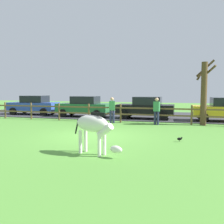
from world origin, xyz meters
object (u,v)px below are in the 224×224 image
Objects in this scene: parked_car_black at (146,107)px; visitor_left_of_tree at (157,110)px; crow_on_grass at (180,139)px; parked_car_blue at (34,105)px; zebra at (94,127)px; visitor_right_of_tree at (112,109)px; bare_tree at (204,91)px; parked_car_green at (84,106)px.

parked_car_black is 2.87m from visitor_left_of_tree.
parked_car_blue is (-11.93, 8.08, 0.72)m from crow_on_grass.
parked_car_black is at bearing 108.50° from crow_on_grass.
zebra is 14.34m from parked_car_blue.
visitor_right_of_tree is at bearing -22.50° from parked_car_blue.
visitor_left_of_tree is at bearing 106.82° from crow_on_grass.
zebra is 7.94m from visitor_right_of_tree.
bare_tree is 9.31m from zebra.
parked_car_blue is at bearing 130.19° from zebra.
visitor_left_of_tree is 1.00× the size of visitor_right_of_tree.
bare_tree is at bearing 13.39° from visitor_left_of_tree.
visitor_left_of_tree is (-1.47, 4.86, 0.78)m from crow_on_grass.
parked_car_black reaches higher than crow_on_grass.
zebra is 11.45m from parked_car_green.
zebra is 0.46× the size of parked_car_blue.
parked_car_black is at bearing 89.11° from zebra.
visitor_right_of_tree is at bearing 179.06° from visitor_left_of_tree.
crow_on_grass is at bearing 47.04° from zebra.
parked_car_blue is (-13.17, 2.58, -1.17)m from bare_tree.
parked_car_green is at bearing -5.70° from parked_car_blue.
visitor_right_of_tree reaches higher than parked_car_green.
zebra is (-3.91, -8.38, -1.09)m from bare_tree.
parked_car_green is at bearing 133.68° from crow_on_grass.
zebra is 0.47× the size of parked_car_green.
parked_car_blue and parked_car_green have the same top height.
bare_tree is 0.96× the size of parked_car_blue.
crow_on_grass is (2.68, 2.88, -0.80)m from zebra.
visitor_right_of_tree is at bearing -42.12° from parked_car_green.
zebra is 10.41m from parked_car_black.
parked_car_green is (-4.59, 10.49, -0.08)m from zebra.
bare_tree reaches higher than parked_car_blue.
parked_car_green is (-8.50, 2.11, -1.17)m from bare_tree.
parked_car_black is 2.44× the size of visitor_left_of_tree.
parked_car_black is at bearing -3.33° from parked_car_blue.
visitor_right_of_tree is at bearing -123.79° from parked_car_black.
zebra is at bearing -98.90° from visitor_left_of_tree.
bare_tree reaches higher than parked_car_green.
visitor_right_of_tree reaches higher than crow_on_grass.
bare_tree is 2.39× the size of visitor_right_of_tree.
parked_car_black is at bearing 56.21° from visitor_right_of_tree.
parked_car_blue is at bearing 162.90° from visitor_left_of_tree.
zebra is at bearing -49.81° from parked_car_blue.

